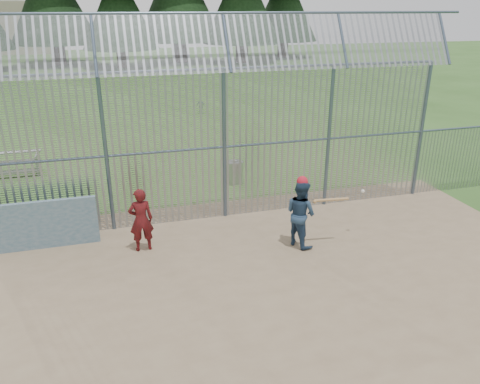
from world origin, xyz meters
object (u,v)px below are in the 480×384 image
object	(u,v)px
onlooker	(141,220)
batter	(301,213)
trash_can	(235,172)
dugout_wall	(43,225)

from	to	relation	value
onlooker	batter	bearing A→B (deg)	165.14
batter	trash_can	distance (m)	4.62
batter	trash_can	world-z (taller)	batter
batter	trash_can	bearing A→B (deg)	-17.67
batter	onlooker	size ratio (longest dim) A/B	1.06
onlooker	trash_can	distance (m)	5.06
dugout_wall	trash_can	distance (m)	6.34
dugout_wall	onlooker	distance (m)	2.37
dugout_wall	batter	bearing A→B (deg)	-14.34
dugout_wall	batter	world-z (taller)	batter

